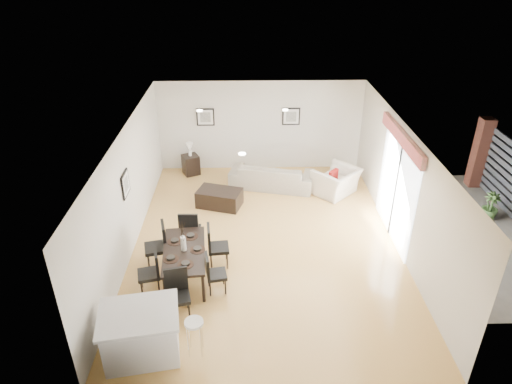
{
  "coord_description": "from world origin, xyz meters",
  "views": [
    {
      "loc": [
        -0.42,
        -8.74,
        6.09
      ],
      "look_at": [
        -0.21,
        0.4,
        1.1
      ],
      "focal_mm": 32.0,
      "sensor_mm": 36.0,
      "label": 1
    }
  ],
  "objects_px": {
    "dining_table": "(184,253)",
    "kitchen_island": "(141,333)",
    "dining_chair_wfar": "(159,243)",
    "coffee_table": "(220,198)",
    "sofa": "(272,176)",
    "dining_chair_head": "(177,290)",
    "armchair": "(336,181)",
    "bar_stool": "(194,326)",
    "dining_chair_efar": "(214,244)",
    "dining_chair_foot": "(190,228)",
    "dining_chair_enear": "(213,271)",
    "side_table": "(191,165)",
    "dining_chair_wnear": "(152,270)"
  },
  "relations": [
    {
      "from": "dining_chair_head",
      "to": "bar_stool",
      "type": "height_order",
      "value": "dining_chair_head"
    },
    {
      "from": "dining_chair_head",
      "to": "kitchen_island",
      "type": "bearing_deg",
      "value": -128.87
    },
    {
      "from": "dining_table",
      "to": "dining_chair_wnear",
      "type": "relative_size",
      "value": 1.86
    },
    {
      "from": "dining_chair_efar",
      "to": "kitchen_island",
      "type": "relative_size",
      "value": 0.68
    },
    {
      "from": "armchair",
      "to": "side_table",
      "type": "distance_m",
      "value": 4.31
    },
    {
      "from": "dining_chair_enear",
      "to": "coffee_table",
      "type": "height_order",
      "value": "dining_chair_enear"
    },
    {
      "from": "dining_chair_head",
      "to": "side_table",
      "type": "distance_m",
      "value": 5.9
    },
    {
      "from": "dining_chair_efar",
      "to": "dining_chair_head",
      "type": "height_order",
      "value": "dining_chair_efar"
    },
    {
      "from": "armchair",
      "to": "dining_chair_efar",
      "type": "distance_m",
      "value": 4.44
    },
    {
      "from": "dining_table",
      "to": "dining_chair_head",
      "type": "bearing_deg",
      "value": -96.06
    },
    {
      "from": "bar_stool",
      "to": "side_table",
      "type": "bearing_deg",
      "value": 96.44
    },
    {
      "from": "sofa",
      "to": "side_table",
      "type": "height_order",
      "value": "sofa"
    },
    {
      "from": "dining_chair_head",
      "to": "dining_chair_efar",
      "type": "bearing_deg",
      "value": 54.84
    },
    {
      "from": "dining_chair_enear",
      "to": "bar_stool",
      "type": "relative_size",
      "value": 1.23
    },
    {
      "from": "armchair",
      "to": "bar_stool",
      "type": "bearing_deg",
      "value": 14.81
    },
    {
      "from": "dining_table",
      "to": "dining_chair_head",
      "type": "distance_m",
      "value": 1.02
    },
    {
      "from": "dining_chair_wfar",
      "to": "coffee_table",
      "type": "xyz_separation_m",
      "value": [
        1.13,
        2.5,
        -0.34
      ]
    },
    {
      "from": "bar_stool",
      "to": "dining_chair_wfar",
      "type": "bearing_deg",
      "value": 111.75
    },
    {
      "from": "dining_chair_wfar",
      "to": "bar_stool",
      "type": "bearing_deg",
      "value": 8.2
    },
    {
      "from": "armchair",
      "to": "side_table",
      "type": "xyz_separation_m",
      "value": [
        -4.1,
        1.33,
        -0.07
      ]
    },
    {
      "from": "sofa",
      "to": "dining_chair_wnear",
      "type": "bearing_deg",
      "value": 72.9
    },
    {
      "from": "sofa",
      "to": "dining_table",
      "type": "xyz_separation_m",
      "value": [
        -1.98,
        -3.99,
        0.28
      ]
    },
    {
      "from": "dining_chair_wnear",
      "to": "dining_chair_wfar",
      "type": "distance_m",
      "value": 0.83
    },
    {
      "from": "coffee_table",
      "to": "dining_table",
      "type": "bearing_deg",
      "value": -83.43
    },
    {
      "from": "dining_chair_efar",
      "to": "side_table",
      "type": "relative_size",
      "value": 1.63
    },
    {
      "from": "bar_stool",
      "to": "dining_chair_enear",
      "type": "bearing_deg",
      "value": 82.63
    },
    {
      "from": "dining_chair_wnear",
      "to": "dining_chair_enear",
      "type": "height_order",
      "value": "dining_chair_wnear"
    },
    {
      "from": "kitchen_island",
      "to": "dining_chair_enear",
      "type": "bearing_deg",
      "value": 45.62
    },
    {
      "from": "dining_table",
      "to": "kitchen_island",
      "type": "height_order",
      "value": "kitchen_island"
    },
    {
      "from": "coffee_table",
      "to": "dining_chair_enear",
      "type": "bearing_deg",
      "value": -72.16
    },
    {
      "from": "coffee_table",
      "to": "kitchen_island",
      "type": "height_order",
      "value": "kitchen_island"
    },
    {
      "from": "dining_chair_efar",
      "to": "kitchen_island",
      "type": "height_order",
      "value": "dining_chair_efar"
    },
    {
      "from": "armchair",
      "to": "dining_chair_foot",
      "type": "distance_m",
      "value": 4.5
    },
    {
      "from": "dining_table",
      "to": "dining_chair_foot",
      "type": "bearing_deg",
      "value": 85.11
    },
    {
      "from": "armchair",
      "to": "dining_chair_foot",
      "type": "relative_size",
      "value": 1.17
    },
    {
      "from": "sofa",
      "to": "dining_table",
      "type": "height_order",
      "value": "dining_table"
    },
    {
      "from": "dining_chair_enear",
      "to": "kitchen_island",
      "type": "xyz_separation_m",
      "value": [
        -1.08,
        -1.56,
        -0.03
      ]
    },
    {
      "from": "dining_chair_foot",
      "to": "side_table",
      "type": "distance_m",
      "value": 3.87
    },
    {
      "from": "sofa",
      "to": "dining_chair_head",
      "type": "bearing_deg",
      "value": 81.49
    },
    {
      "from": "dining_chair_enear",
      "to": "dining_chair_head",
      "type": "height_order",
      "value": "dining_chair_head"
    },
    {
      "from": "dining_chair_wnear",
      "to": "coffee_table",
      "type": "height_order",
      "value": "dining_chair_wnear"
    },
    {
      "from": "side_table",
      "to": "kitchen_island",
      "type": "height_order",
      "value": "kitchen_island"
    },
    {
      "from": "dining_chair_efar",
      "to": "dining_chair_foot",
      "type": "distance_m",
      "value": 0.85
    },
    {
      "from": "dining_chair_wfar",
      "to": "coffee_table",
      "type": "height_order",
      "value": "dining_chair_wfar"
    },
    {
      "from": "sofa",
      "to": "dining_chair_foot",
      "type": "relative_size",
      "value": 2.4
    },
    {
      "from": "dining_table",
      "to": "kitchen_island",
      "type": "bearing_deg",
      "value": -109.08
    },
    {
      "from": "armchair",
      "to": "coffee_table",
      "type": "relative_size",
      "value": 1.01
    },
    {
      "from": "armchair",
      "to": "bar_stool",
      "type": "height_order",
      "value": "armchair"
    },
    {
      "from": "sofa",
      "to": "dining_chair_efar",
      "type": "bearing_deg",
      "value": 81.86
    },
    {
      "from": "dining_chair_wfar",
      "to": "dining_chair_foot",
      "type": "bearing_deg",
      "value": 122.02
    }
  ]
}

